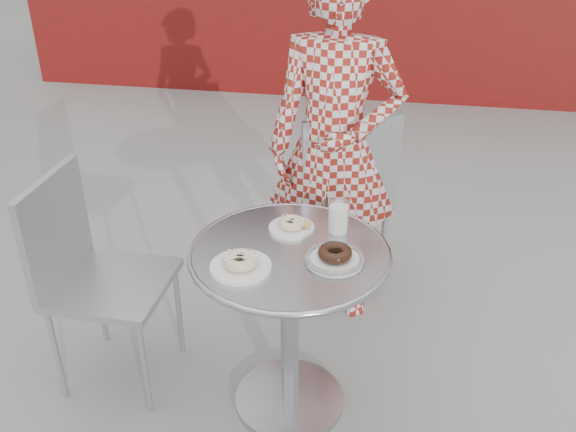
% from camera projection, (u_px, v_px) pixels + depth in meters
% --- Properties ---
extents(ground, '(60.00, 60.00, 0.00)m').
position_uv_depth(ground, '(299.00, 403.00, 2.49)').
color(ground, '#A4A19C').
rests_on(ground, ground).
extents(bistro_table, '(0.69, 0.69, 0.70)m').
position_uv_depth(bistro_table, '(290.00, 292.00, 2.24)').
color(bistro_table, silver).
rests_on(bistro_table, ground).
extents(chair_far, '(0.57, 0.57, 0.91)m').
position_uv_depth(chair_far, '(335.00, 227.00, 3.11)').
color(chair_far, '#AEB0B6').
rests_on(chair_far, ground).
extents(chair_left, '(0.43, 0.43, 0.87)m').
position_uv_depth(chair_left, '(116.00, 320.00, 2.51)').
color(chair_left, '#AEB0B6').
rests_on(chair_left, ground).
extents(seated_person, '(0.59, 0.41, 1.56)m').
position_uv_depth(seated_person, '(335.00, 149.00, 2.69)').
color(seated_person, maroon).
rests_on(seated_person, ground).
extents(plate_far, '(0.16, 0.16, 0.04)m').
position_uv_depth(plate_far, '(292.00, 225.00, 2.27)').
color(plate_far, white).
rests_on(plate_far, bistro_table).
extents(plate_near, '(0.20, 0.20, 0.05)m').
position_uv_depth(plate_near, '(241.00, 263.00, 2.05)').
color(plate_near, white).
rests_on(plate_near, bistro_table).
extents(plate_checker, '(0.20, 0.20, 0.05)m').
position_uv_depth(plate_checker, '(335.00, 257.00, 2.09)').
color(plate_checker, white).
rests_on(plate_checker, bistro_table).
extents(milk_cup, '(0.07, 0.07, 0.12)m').
position_uv_depth(milk_cup, '(338.00, 218.00, 2.24)').
color(milk_cup, white).
rests_on(milk_cup, bistro_table).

